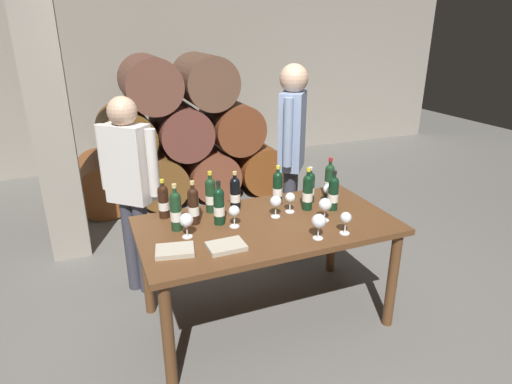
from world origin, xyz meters
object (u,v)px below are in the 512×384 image
Objects in this scene: wine_glass_7 at (234,212)px; leather_ledger at (226,246)px; wine_bottle_0 at (193,205)px; wine_glass_1 at (346,219)px; wine_bottle_3 at (310,187)px; wine_bottle_2 at (278,187)px; wine_glass_3 at (276,202)px; wine_glass_6 at (328,190)px; taster_seated_left at (130,181)px; sommelier_presenting at (292,146)px; wine_glass_0 at (319,222)px; tasting_notebook at (175,251)px; wine_bottle_9 at (329,181)px; dining_table at (267,235)px; wine_bottle_7 at (176,210)px; wine_bottle_5 at (219,206)px; wine_bottle_4 at (333,193)px; wine_glass_2 at (290,198)px; wine_bottle_10 at (308,192)px; wine_glass_5 at (325,205)px; wine_bottle_6 at (211,195)px; wine_bottle_8 at (235,193)px; wine_bottle_1 at (163,201)px; wine_glass_4 at (186,221)px.

wine_glass_7 reaches higher than leather_ledger.
wine_glass_1 is (0.85, -0.50, -0.03)m from wine_bottle_0.
wine_glass_1 is (-0.05, -0.55, -0.01)m from wine_bottle_3.
wine_bottle_2 is 1.89× the size of wine_glass_3.
taster_seated_left is (-1.34, 0.57, 0.06)m from wine_glass_6.
sommelier_presenting is (0.77, 0.72, 0.18)m from wine_glass_7.
wine_glass_0 is 0.58m from leather_ledger.
leather_ledger is (0.29, -0.06, 0.00)m from tasting_notebook.
wine_glass_6 is at bearing -125.24° from wine_bottle_9.
wine_bottle_0 reaches higher than wine_glass_1.
dining_table is at bearing -152.73° from wine_bottle_3.
sommelier_presenting is 1.11× the size of taster_seated_left.
sommelier_presenting reaches higher than wine_glass_0.
wine_bottle_7 is 1.92× the size of wine_glass_0.
wine_bottle_2 reaches higher than wine_glass_1.
leather_ledger is at bearing -0.36° from tasting_notebook.
wine_bottle_5 reaches higher than tasting_notebook.
wine_bottle_4 is (0.08, -0.19, 0.01)m from wine_bottle_3.
wine_bottle_0 reaches higher than wine_glass_0.
wine_bottle_4 reaches higher than wine_glass_2.
wine_glass_6 reaches higher than dining_table.
wine_glass_0 is 0.11× the size of taster_seated_left.
wine_bottle_10 reaches higher than dining_table.
wine_bottle_7 is 0.18× the size of sommelier_presenting.
wine_bottle_10 is at bearing 94.26° from wine_glass_5.
wine_bottle_4 is 0.31m from wine_glass_2.
wine_bottle_6 is 1.36× the size of leather_ledger.
wine_bottle_8 is 0.51m from wine_bottle_10.
wine_bottle_0 is at bearing 147.23° from wine_glass_7.
dining_table is 0.74m from wine_bottle_1.
wine_glass_4 reaches higher than tasting_notebook.
sommelier_presenting reaches higher than wine_glass_7.
wine_bottle_7 reaches higher than wine_glass_7.
wine_glass_7 is at bearing -170.08° from wine_glass_2.
wine_bottle_1 is at bearing 174.10° from wine_bottle_8.
wine_bottle_5 is 0.82m from wine_glass_1.
wine_bottle_9 is 0.30m from wine_bottle_10.
wine_glass_7 is (-0.58, -0.08, -0.03)m from wine_bottle_10.
wine_bottle_9 is (1.20, 0.12, 0.00)m from wine_bottle_7.
wine_bottle_1 is 0.87m from wine_glass_2.
tasting_notebook is (-0.54, -0.47, -0.11)m from wine_bottle_8.
wine_bottle_10 reaches higher than wine_glass_7.
leather_ledger is at bearing -150.12° from wine_glass_2.
dining_table is at bearing 31.23° from leather_ledger.
wine_glass_0 is at bearing -74.39° from wine_glass_3.
dining_table is at bearing -68.40° from wine_bottle_8.
wine_bottle_5 is 1.37× the size of leather_ledger.
dining_table is at bearing -12.44° from wine_bottle_7.
wine_bottle_4 is 1.02× the size of wine_bottle_8.
wine_glass_0 is 0.41m from wine_glass_3.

